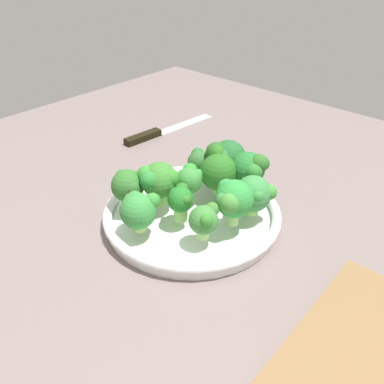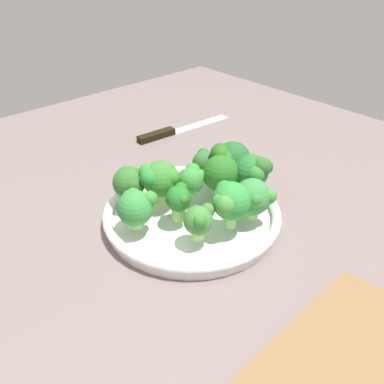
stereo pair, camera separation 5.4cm
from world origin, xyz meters
TOP-DOWN VIEW (x-y plane):
  - ground_plane at (0.00, 0.00)cm, footprint 130.00×130.00cm
  - bowl at (0.94, 2.51)cm, footprint 29.77×29.77cm
  - broccoli_floret_0 at (3.92, -2.15)cm, footprint 6.82×6.26cm
  - broccoli_floret_1 at (-9.53, 1.08)cm, footprint 7.39×6.82cm
  - broccoli_floret_2 at (-5.93, 2.46)cm, footprint 7.25×6.43cm
  - broccoli_floret_3 at (-4.49, 10.90)cm, footprint 5.95×6.27cm
  - broccoli_floret_4 at (4.49, 3.30)cm, footprint 4.54×4.72cm
  - broccoli_floret_5 at (-7.25, -3.06)cm, footprint 4.54×4.78cm
  - broccoli_floret_6 at (-1.44, -0.16)cm, footprint 5.26×4.64cm
  - broccoli_floret_7 at (5.64, 9.21)cm, footprint 5.09×4.47cm
  - broccoli_floret_8 at (10.60, 0.26)cm, footprint 6.09×6.12cm
  - broccoli_floret_9 at (-9.43, 6.53)cm, footprint 6.02×6.46cm
  - broccoli_floret_10 at (0.31, 10.18)cm, footprint 6.57×6.39cm
  - broccoli_floret_11 at (7.40, -5.55)cm, footprint 6.02×6.35cm
  - knife at (-19.86, -27.21)cm, footprint 26.71×4.58cm
  - cutting_board at (8.08, 34.32)cm, footprint 28.21×14.19cm

SIDE VIEW (x-z plane):
  - ground_plane at x=0.00cm, z-range -2.50..0.00cm
  - knife at x=-19.86cm, z-range -0.20..1.30cm
  - cutting_board at x=8.08cm, z-range 0.00..1.60cm
  - bowl at x=0.94cm, z-range 0.03..2.88cm
  - broccoli_floret_7 at x=5.64cm, z-range 3.40..8.83cm
  - broccoli_floret_6 at x=-1.44cm, z-range 3.44..9.02cm
  - broccoli_floret_5 at x=-7.25cm, z-range 3.52..9.09cm
  - broccoli_floret_4 at x=4.49cm, z-range 3.53..9.31cm
  - broccoli_floret_8 at x=10.60cm, z-range 3.31..9.56cm
  - broccoli_floret_3 at x=-4.49cm, z-range 3.14..9.75cm
  - broccoli_floret_11 at x=7.40cm, z-range 3.37..9.92cm
  - broccoli_floret_2 at x=-5.93cm, z-range 3.44..10.81cm
  - broccoli_floret_9 at x=-9.43cm, z-range 3.60..11.14cm
  - broccoli_floret_0 at x=3.92cm, z-range 3.71..11.30cm
  - broccoli_floret_10 at x=0.31cm, z-range 3.75..11.38cm
  - broccoli_floret_1 at x=-9.53cm, z-range 3.85..11.82cm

